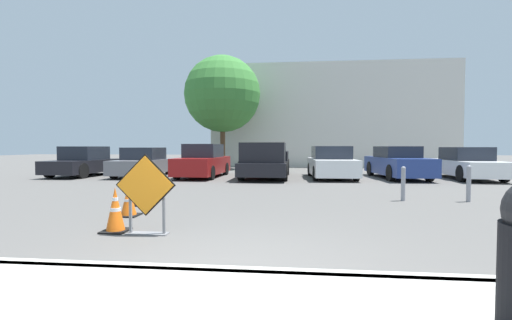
% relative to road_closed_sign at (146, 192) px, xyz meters
% --- Properties ---
extents(ground_plane, '(96.00, 96.00, 0.00)m').
position_rel_road_closed_sign_xyz_m(ground_plane, '(1.72, 8.21, -0.70)').
color(ground_plane, '#565451').
extents(curb_lip, '(23.28, 0.20, 0.14)m').
position_rel_road_closed_sign_xyz_m(curb_lip, '(1.72, -1.79, -0.63)').
color(curb_lip, '#ADAAA3').
rests_on(curb_lip, ground_plane).
extents(road_closed_sign, '(1.01, 0.20, 1.33)m').
position_rel_road_closed_sign_xyz_m(road_closed_sign, '(0.00, 0.00, 0.00)').
color(road_closed_sign, black).
rests_on(road_closed_sign, ground_plane).
extents(traffic_cone_nearest, '(0.42, 0.42, 0.76)m').
position_rel_road_closed_sign_xyz_m(traffic_cone_nearest, '(-0.61, 0.15, -0.33)').
color(traffic_cone_nearest, black).
rests_on(traffic_cone_nearest, ground_plane).
extents(traffic_cone_second, '(0.43, 0.43, 0.66)m').
position_rel_road_closed_sign_xyz_m(traffic_cone_second, '(-1.01, 1.44, -0.39)').
color(traffic_cone_second, black).
rests_on(traffic_cone_second, ground_plane).
extents(traffic_cone_third, '(0.44, 0.44, 0.67)m').
position_rel_road_closed_sign_xyz_m(traffic_cone_third, '(-1.43, 2.72, -0.38)').
color(traffic_cone_third, black).
rests_on(traffic_cone_third, ground_plane).
extents(parked_car_nearest, '(2.00, 4.14, 1.46)m').
position_rel_road_closed_sign_xyz_m(parked_car_nearest, '(-7.86, 10.62, -0.03)').
color(parked_car_nearest, black).
rests_on(parked_car_nearest, ground_plane).
extents(parked_car_second, '(1.91, 4.17, 1.41)m').
position_rel_road_closed_sign_xyz_m(parked_car_second, '(-4.84, 10.75, -0.06)').
color(parked_car_second, slate).
rests_on(parked_car_second, ground_plane).
extents(parked_car_third, '(1.91, 4.44, 1.58)m').
position_rel_road_closed_sign_xyz_m(parked_car_third, '(-1.82, 10.66, 0.01)').
color(parked_car_third, maroon).
rests_on(parked_car_third, ground_plane).
extents(pickup_truck, '(2.16, 5.43, 1.62)m').
position_rel_road_closed_sign_xyz_m(pickup_truck, '(1.19, 10.39, 0.04)').
color(pickup_truck, black).
rests_on(pickup_truck, ground_plane).
extents(parked_car_fourth, '(2.01, 4.25, 1.48)m').
position_rel_road_closed_sign_xyz_m(parked_car_fourth, '(4.22, 10.67, -0.03)').
color(parked_car_fourth, white).
rests_on(parked_car_fourth, ground_plane).
extents(parked_car_fifth, '(2.04, 4.68, 1.47)m').
position_rel_road_closed_sign_xyz_m(parked_car_fifth, '(7.24, 10.93, -0.01)').
color(parked_car_fifth, navy).
rests_on(parked_car_fifth, ground_plane).
extents(parked_car_sixth, '(1.97, 4.77, 1.43)m').
position_rel_road_closed_sign_xyz_m(parked_car_sixth, '(10.26, 10.96, -0.04)').
color(parked_car_sixth, white).
rests_on(parked_car_sixth, ground_plane).
extents(bollard_nearest, '(0.12, 0.12, 0.93)m').
position_rel_road_closed_sign_xyz_m(bollard_nearest, '(5.36, 4.10, -0.21)').
color(bollard_nearest, gray).
rests_on(bollard_nearest, ground_plane).
extents(bollard_second, '(0.12, 0.12, 0.96)m').
position_rel_road_closed_sign_xyz_m(bollard_second, '(7.01, 4.10, -0.20)').
color(bollard_second, gray).
rests_on(bollard_second, ground_plane).
extents(building_facade_backdrop, '(17.35, 5.00, 7.40)m').
position_rel_road_closed_sign_xyz_m(building_facade_backdrop, '(5.26, 21.47, 2.99)').
color(building_facade_backdrop, beige).
rests_on(building_facade_backdrop, ground_plane).
extents(street_tree_behind_lot, '(4.86, 4.86, 7.25)m').
position_rel_road_closed_sign_xyz_m(street_tree_behind_lot, '(-2.01, 16.36, 4.11)').
color(street_tree_behind_lot, '#513823').
rests_on(street_tree_behind_lot, ground_plane).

